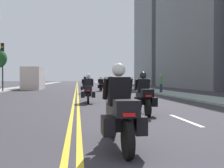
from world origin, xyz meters
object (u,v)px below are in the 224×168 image
Objects in this scene: motorcycle_5 at (101,85)px; pedestrian_0 at (161,83)px; motorcycle_4 at (85,86)px; parked_truck at (34,79)px; motorcycle_3 at (111,88)px; traffic_light_near at (2,58)px; motorcycle_2 at (88,91)px; motorcycle_1 at (144,97)px; motorcycle_0 at (120,113)px.

motorcycle_5 is 1.25× the size of pedestrian_0.
motorcycle_4 is 12.56m from parked_truck.
parked_truck is (-8.01, 15.88, 0.63)m from motorcycle_3.
motorcycle_3 is 0.47× the size of traffic_light_near.
motorcycle_5 is 10.36m from parked_truck.
motorcycle_2 is 0.34× the size of parked_truck.
motorcycle_4 is (0.09, 9.23, -0.00)m from motorcycle_2.
pedestrian_0 reaches higher than motorcycle_3.
motorcycle_2 is at bearing -72.89° from parked_truck.
parked_truck reaches higher than pedestrian_0.
motorcycle_2 is 0.97× the size of motorcycle_3.
motorcycle_1 is 0.35× the size of parked_truck.
parked_truck is (-13.06, 12.02, 0.36)m from pedestrian_0.
traffic_light_near is (-8.19, 21.85, 2.71)m from motorcycle_0.
traffic_light_near reaches higher than motorcycle_3.
motorcycle_2 reaches higher than motorcycle_0.
motorcycle_4 is 1.18× the size of pedestrian_0.
parked_truck reaches higher than motorcycle_4.
motorcycle_3 reaches higher than motorcycle_1.
motorcycle_5 is at bearing 84.34° from motorcycle_0.
motorcycle_0 is at bearing -95.24° from motorcycle_5.
pedestrian_0 is (6.88, 8.07, 0.26)m from motorcycle_2.
motorcycle_1 is at bearing -91.26° from motorcycle_5.
motorcycle_3 is 1.03× the size of motorcycle_5.
motorcycle_0 is at bearing -107.67° from motorcycle_1.
motorcycle_2 is at bearing 89.96° from motorcycle_0.
motorcycle_1 is 1.02× the size of motorcycle_5.
motorcycle_1 is at bearing -72.20° from parked_truck.
traffic_light_near reaches higher than motorcycle_4.
motorcycle_1 is (1.63, 4.37, -0.01)m from motorcycle_0.
motorcycle_1 is at bearing 166.85° from pedestrian_0.
motorcycle_2 is 15.16m from traffic_light_near.
motorcycle_2 is at bearing -88.25° from motorcycle_4.
motorcycle_0 is at bearing -94.99° from motorcycle_3.
motorcycle_0 is at bearing -86.14° from motorcycle_2.
motorcycle_0 is 18.56m from pedestrian_0.
motorcycle_3 is (1.82, 4.21, -0.01)m from motorcycle_2.
traffic_light_near is at bearing -103.51° from parked_truck.
motorcycle_2 is 1.05× the size of motorcycle_4.
pedestrian_0 is (4.93, -5.65, 0.25)m from motorcycle_5.
pedestrian_0 is 17.76m from parked_truck.
parked_truck is at bearing 76.49° from traffic_light_near.
motorcycle_1 is at bearing -66.82° from motorcycle_2.
motorcycle_2 is at bearing 147.70° from pedestrian_0.
traffic_light_near is at bearing 122.06° from motorcycle_1.
parked_truck is (-8.14, 6.37, 0.61)m from motorcycle_5.
motorcycle_0 is 13.56m from motorcycle_3.
motorcycle_2 is 1.24× the size of pedestrian_0.
motorcycle_4 is at bearing -113.47° from motorcycle_5.
motorcycle_2 reaches higher than motorcycle_4.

